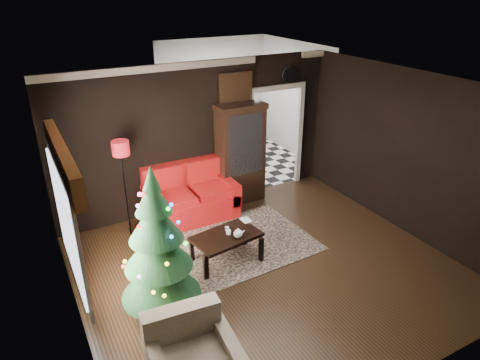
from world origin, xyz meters
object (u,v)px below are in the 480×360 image
floor_lamp (126,192)px  teapot (238,234)px  loveseat (191,193)px  kitchen_table (235,154)px  wall_clock (289,75)px  coffee_table (226,248)px  christmas_tree (157,244)px  curio_cabinet (240,156)px

floor_lamp → teapot: size_ratio=11.43×
loveseat → kitchen_table: size_ratio=2.27×
wall_clock → kitchen_table: (-0.55, 1.25, -2.00)m
coffee_table → teapot: bearing=-51.5°
floor_lamp → wall_clock: bearing=7.1°
christmas_tree → teapot: bearing=17.4°
curio_cabinet → floor_lamp: curio_cabinet is taller
floor_lamp → kitchen_table: bearing=29.5°
curio_cabinet → teapot: 2.26m
curio_cabinet → teapot: curio_cabinet is taller
kitchen_table → curio_cabinet: bearing=-114.4°
floor_lamp → coffee_table: floor_lamp is taller
coffee_table → wall_clock: wall_clock is taller
coffee_table → teapot: (0.12, -0.16, 0.31)m
curio_cabinet → teapot: bearing=-119.4°
christmas_tree → teapot: size_ratio=12.66×
curio_cabinet → wall_clock: bearing=8.5°
coffee_table → teapot: 0.37m
christmas_tree → wall_clock: bearing=34.7°
kitchen_table → wall_clock: bearing=-66.3°
loveseat → wall_clock: 3.04m
christmas_tree → teapot: christmas_tree is taller
floor_lamp → kitchen_table: 3.46m
curio_cabinet → coffee_table: (-1.22, -1.78, -0.70)m
teapot → kitchen_table: size_ratio=0.21×
curio_cabinet → teapot: size_ratio=11.98×
curio_cabinet → kitchen_table: (0.65, 1.43, -0.57)m
floor_lamp → teapot: (1.24, -1.68, -0.28)m
christmas_tree → wall_clock: wall_clock is taller
loveseat → curio_cabinet: size_ratio=0.89×
floor_lamp → christmas_tree: bearing=-94.0°
loveseat → curio_cabinet: 1.25m
christmas_tree → coffee_table: (1.27, 0.59, -0.80)m
teapot → wall_clock: (2.29, 2.12, 1.83)m
loveseat → floor_lamp: size_ratio=0.94×
christmas_tree → coffee_table: 1.62m
christmas_tree → wall_clock: size_ratio=6.28×
curio_cabinet → christmas_tree: bearing=-136.3°
loveseat → wall_clock: wall_clock is taller
floor_lamp → wall_clock: size_ratio=5.66×
coffee_table → curio_cabinet: bearing=55.7°
teapot → wall_clock: 3.62m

